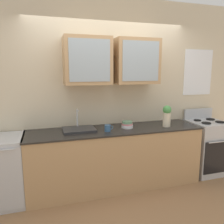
# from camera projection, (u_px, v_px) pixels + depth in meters

# --- Properties ---
(ground_plane) EXTENTS (10.00, 10.00, 0.00)m
(ground_plane) POSITION_uv_depth(u_px,v_px,m) (115.00, 185.00, 3.53)
(ground_plane) COLOR #936B47
(back_wall_unit) EXTENTS (4.81, 0.47, 2.86)m
(back_wall_unit) POSITION_uv_depth(u_px,v_px,m) (109.00, 86.00, 3.57)
(back_wall_unit) COLOR beige
(back_wall_unit) RESTS_ON ground_plane
(counter) EXTENTS (2.60, 0.67, 0.90)m
(counter) POSITION_uv_depth(u_px,v_px,m) (115.00, 157.00, 3.44)
(counter) COLOR tan
(counter) RESTS_ON ground_plane
(stove_range) EXTENTS (0.60, 0.64, 1.08)m
(stove_range) POSITION_uv_depth(u_px,v_px,m) (206.00, 146.00, 3.92)
(stove_range) COLOR silver
(stove_range) RESTS_ON ground_plane
(sink_faucet) EXTENTS (0.46, 0.36, 0.29)m
(sink_faucet) POSITION_uv_depth(u_px,v_px,m) (79.00, 129.00, 3.27)
(sink_faucet) COLOR #2D2D30
(sink_faucet) RESTS_ON counter
(bowl_stack) EXTENTS (0.18, 0.18, 0.10)m
(bowl_stack) POSITION_uv_depth(u_px,v_px,m) (127.00, 125.00, 3.42)
(bowl_stack) COLOR white
(bowl_stack) RESTS_ON counter
(vase) EXTENTS (0.13, 0.13, 0.33)m
(vase) POSITION_uv_depth(u_px,v_px,m) (167.00, 115.00, 3.48)
(vase) COLOR beige
(vase) RESTS_ON counter
(cup_near_sink) EXTENTS (0.12, 0.09, 0.09)m
(cup_near_sink) POSITION_uv_depth(u_px,v_px,m) (108.00, 128.00, 3.22)
(cup_near_sink) COLOR #38608C
(cup_near_sink) RESTS_ON counter
(dishwasher) EXTENTS (0.62, 0.65, 0.90)m
(dishwasher) POSITION_uv_depth(u_px,v_px,m) (1.00, 171.00, 2.98)
(dishwasher) COLOR silver
(dishwasher) RESTS_ON ground_plane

